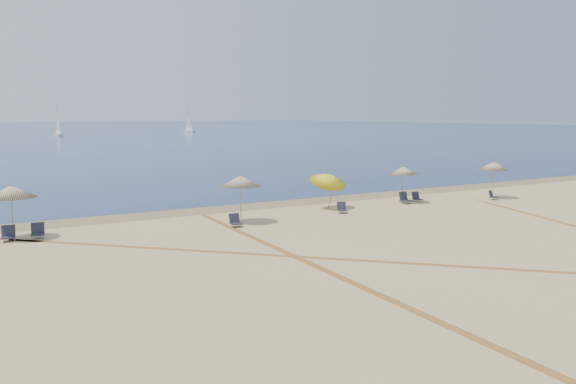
# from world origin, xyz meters

# --- Properties ---
(wet_sand) EXTENTS (500.00, 500.00, 0.00)m
(wet_sand) POSITION_xyz_m (0.00, 24.00, 0.00)
(wet_sand) COLOR olive
(wet_sand) RESTS_ON ground
(umbrella_1) EXTENTS (2.22, 2.22, 2.50)m
(umbrella_1) POSITION_xyz_m (-13.89, 20.88, 2.15)
(umbrella_1) COLOR gray
(umbrella_1) RESTS_ON ground
(umbrella_2) EXTENTS (2.12, 2.13, 2.52)m
(umbrella_2) POSITION_xyz_m (-3.24, 19.31, 2.18)
(umbrella_2) COLOR gray
(umbrella_2) RESTS_ON ground
(umbrella_3) EXTENTS (2.22, 2.27, 2.49)m
(umbrella_3) POSITION_xyz_m (3.23, 20.72, 1.82)
(umbrella_3) COLOR gray
(umbrella_3) RESTS_ON ground
(umbrella_4) EXTENTS (1.99, 2.03, 2.38)m
(umbrella_4) POSITION_xyz_m (8.78, 20.47, 2.01)
(umbrella_4) COLOR gray
(umbrella_4) RESTS_ON ground
(umbrella_5) EXTENTS (1.97, 1.97, 2.51)m
(umbrella_5) POSITION_xyz_m (15.28, 18.87, 2.17)
(umbrella_5) COLOR gray
(umbrella_5) RESTS_ON ground
(chair_2) EXTENTS (0.67, 0.76, 0.69)m
(chair_2) POSITION_xyz_m (-14.14, 20.46, 0.31)
(chair_2) COLOR black
(chair_2) RESTS_ON ground
(chair_3) EXTENTS (0.68, 0.76, 0.69)m
(chair_3) POSITION_xyz_m (-12.92, 20.52, 0.30)
(chair_3) COLOR black
(chair_3) RESTS_ON ground
(chair_4) EXTENTS (0.58, 0.67, 0.66)m
(chair_4) POSITION_xyz_m (-4.00, 18.39, 0.29)
(chair_4) COLOR black
(chair_4) RESTS_ON ground
(chair_5) EXTENTS (0.72, 0.76, 0.62)m
(chair_5) POSITION_xyz_m (3.00, 19.04, 0.27)
(chair_5) COLOR black
(chair_5) RESTS_ON ground
(chair_6) EXTENTS (0.61, 0.71, 0.73)m
(chair_6) POSITION_xyz_m (8.52, 19.98, 0.32)
(chair_6) COLOR black
(chair_6) RESTS_ON ground
(chair_7) EXTENTS (0.58, 0.66, 0.62)m
(chair_7) POSITION_xyz_m (9.75, 20.24, 0.27)
(chair_7) COLOR black
(chair_7) RESTS_ON ground
(chair_8) EXTENTS (0.68, 0.73, 0.60)m
(chair_8) POSITION_xyz_m (14.66, 18.34, 0.26)
(chair_8) COLOR black
(chair_8) RESTS_ON ground
(sailboat_0) EXTENTS (1.84, 5.38, 7.86)m
(sailboat_0) POSITION_xyz_m (9.41, 151.25, 2.38)
(sailboat_0) COLOR white
(sailboat_0) RESTS_ON ocean
(sailboat_2) EXTENTS (2.54, 4.73, 6.84)m
(sailboat_2) POSITION_xyz_m (50.67, 167.43, 2.07)
(sailboat_2) COLOR white
(sailboat_2) RESTS_ON ocean
(tire_tracks) EXTENTS (52.03, 44.80, 0.00)m
(tire_tracks) POSITION_xyz_m (-0.08, 8.63, 0.00)
(tire_tracks) COLOR tan
(tire_tracks) RESTS_ON ground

